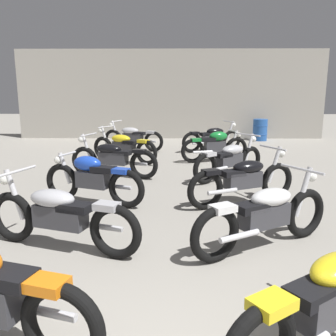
# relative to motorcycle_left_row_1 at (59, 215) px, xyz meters

# --- Properties ---
(back_wall) EXTENTS (12.59, 0.24, 3.60)m
(back_wall) POSITION_rel_motorcycle_left_row_1_xyz_m (1.30, 10.92, 1.35)
(back_wall) COLOR #9E998E
(back_wall) RESTS_ON ground
(motorcycle_left_row_1) EXTENTS (2.09, 0.92, 0.97)m
(motorcycle_left_row_1) POSITION_rel_motorcycle_left_row_1_xyz_m (0.00, 0.00, 0.00)
(motorcycle_left_row_1) COLOR black
(motorcycle_left_row_1) RESTS_ON ground
(motorcycle_left_row_2) EXTENTS (1.89, 0.80, 0.88)m
(motorcycle_left_row_2) POSITION_rel_motorcycle_left_row_1_xyz_m (-0.00, 1.87, 0.01)
(motorcycle_left_row_2) COLOR black
(motorcycle_left_row_2) RESTS_ON ground
(motorcycle_left_row_3) EXTENTS (2.10, 0.89, 0.97)m
(motorcycle_left_row_3) POSITION_rel_motorcycle_left_row_1_xyz_m (0.02, 3.89, 0.00)
(motorcycle_left_row_3) COLOR black
(motorcycle_left_row_3) RESTS_ON ground
(motorcycle_left_row_4) EXTENTS (1.93, 1.20, 0.97)m
(motorcycle_left_row_4) POSITION_rel_motorcycle_left_row_1_xyz_m (0.03, 5.64, 0.00)
(motorcycle_left_row_4) COLOR black
(motorcycle_left_row_4) RESTS_ON ground
(motorcycle_left_row_5) EXTENTS (2.07, 0.98, 0.97)m
(motorcycle_left_row_5) POSITION_rel_motorcycle_left_row_1_xyz_m (0.05, 7.68, 0.00)
(motorcycle_left_row_5) COLOR black
(motorcycle_left_row_5) RESTS_ON ground
(motorcycle_right_row_0) EXTENTS (1.85, 1.32, 0.97)m
(motorcycle_right_row_0) POSITION_rel_motorcycle_left_row_1_xyz_m (2.56, -1.78, 0.00)
(motorcycle_right_row_0) COLOR black
(motorcycle_right_row_0) RESTS_ON ground
(motorcycle_right_row_1) EXTENTS (1.93, 1.20, 0.97)m
(motorcycle_right_row_1) POSITION_rel_motorcycle_left_row_1_xyz_m (2.54, 0.06, 0.00)
(motorcycle_right_row_1) COLOR black
(motorcycle_right_row_1) RESTS_ON ground
(motorcycle_right_row_2) EXTENTS (2.01, 1.08, 0.97)m
(motorcycle_right_row_2) POSITION_rel_motorcycle_left_row_1_xyz_m (2.62, 1.89, 0.00)
(motorcycle_right_row_2) COLOR black
(motorcycle_right_row_2) RESTS_ON ground
(motorcycle_right_row_3) EXTENTS (1.74, 1.46, 0.97)m
(motorcycle_right_row_3) POSITION_rel_motorcycle_left_row_1_xyz_m (2.67, 3.73, 0.00)
(motorcycle_right_row_3) COLOR black
(motorcycle_right_row_3) RESTS_ON ground
(motorcycle_right_row_4) EXTENTS (1.93, 0.72, 0.88)m
(motorcycle_right_row_4) POSITION_rel_motorcycle_left_row_1_xyz_m (2.57, 5.74, 0.01)
(motorcycle_right_row_4) COLOR black
(motorcycle_right_row_4) RESTS_ON ground
(motorcycle_right_row_5) EXTENTS (2.03, 1.04, 0.97)m
(motorcycle_right_row_5) POSITION_rel_motorcycle_left_row_1_xyz_m (2.69, 7.53, 0.00)
(motorcycle_right_row_5) COLOR black
(motorcycle_right_row_5) RESTS_ON ground
(oil_drum) EXTENTS (0.59, 0.59, 0.85)m
(oil_drum) POSITION_rel_motorcycle_left_row_1_xyz_m (4.87, 10.21, -0.03)
(oil_drum) COLOR #23519E
(oil_drum) RESTS_ON ground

